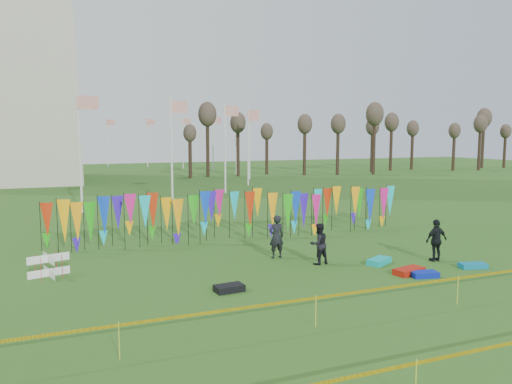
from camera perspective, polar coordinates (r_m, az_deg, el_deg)
name	(u,v)px	position (r m, az deg, el deg)	size (l,w,h in m)	color
ground	(331,291)	(17.13, 8.54, -11.11)	(160.00, 160.00, 0.00)	#255517
banner_row	(243,209)	(24.96, -1.55, -1.95)	(18.64, 0.64, 2.37)	black
caution_tape_near	(372,292)	(14.69, 13.12, -11.02)	(26.00, 0.02, 0.90)	yellow
caution_tape_far	(490,349)	(11.78, 25.20, -15.97)	(26.00, 0.02, 0.90)	yellow
tree_line	(369,128)	(70.69, 12.84, 7.17)	(53.92, 1.92, 7.84)	#34241A
box_kite	(49,266)	(19.92, -22.60, -7.76)	(0.76, 0.76, 0.84)	red
person_left	(276,237)	(21.09, 2.34, -5.12)	(0.67, 0.49, 1.83)	black
person_mid	(319,244)	(20.23, 7.18, -5.90)	(0.81, 0.50, 1.67)	black
person_right	(436,240)	(21.84, 19.91, -5.21)	(1.02, 0.58, 1.74)	black
kite_bag_turquoise	(379,261)	(20.88, 13.90, -7.68)	(1.13, 0.57, 0.23)	#0BADAE
kite_bag_blue	(424,274)	(19.48, 18.70, -8.90)	(0.96, 0.50, 0.20)	#0A20B0
kite_bag_red	(409,271)	(19.71, 17.08, -8.63)	(1.24, 0.57, 0.23)	#B31A0B
kite_bag_black	(229,288)	(16.88, -3.08, -10.91)	(0.96, 0.56, 0.22)	black
kite_bag_teal	(473,266)	(21.42, 23.54, -7.72)	(1.03, 0.49, 0.20)	#0B759F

